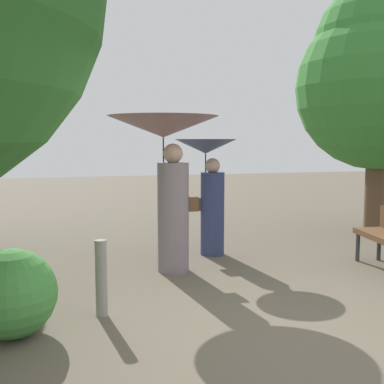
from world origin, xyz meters
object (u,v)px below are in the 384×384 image
person_right (209,178)px  path_marker_post (101,278)px  tree_near_right (380,74)px  person_left (167,155)px

person_right → path_marker_post: 3.00m
person_right → tree_near_right: size_ratio=0.38×
person_left → person_right: person_left is taller
person_left → path_marker_post: size_ratio=2.67×
person_right → tree_near_right: bearing=-71.4°
person_right → person_left: bearing=138.9°
person_left → person_right: 1.20m
tree_near_right → path_marker_post: bearing=-151.5°
person_right → tree_near_right: (3.60, 0.75, 1.82)m
tree_near_right → path_marker_post: size_ratio=6.00×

